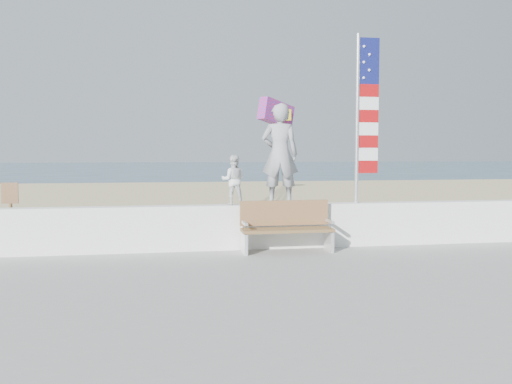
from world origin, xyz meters
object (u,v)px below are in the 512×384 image
at_px(adult, 280,154).
at_px(child, 233,180).
at_px(flag, 363,111).
at_px(bench, 286,226).

distance_m(adult, child, 1.09).
height_order(adult, flag, flag).
xyz_separation_m(adult, child, (-0.96, 0.00, -0.52)).
bearing_deg(flag, bench, -165.33).
height_order(adult, bench, adult).
bearing_deg(adult, bench, 107.92).
distance_m(bench, flag, 2.92).
distance_m(child, bench, 1.41).
bearing_deg(adult, flag, -166.80).
bearing_deg(bench, flag, 14.67).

